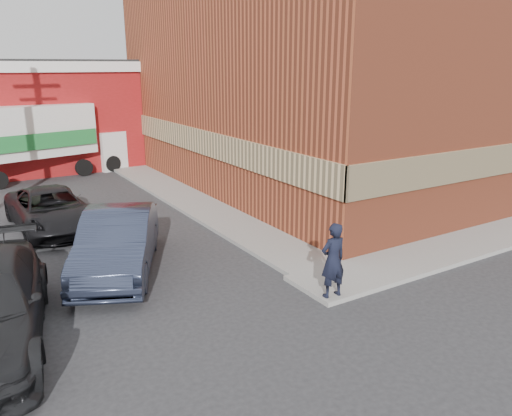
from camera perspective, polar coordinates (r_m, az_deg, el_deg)
ground at (r=13.28m, az=4.93°, el=-7.73°), size 90.00×90.00×0.00m
brick_building at (r=24.50m, az=8.87°, el=14.33°), size 14.25×18.25×9.36m
sidewalk_south at (r=18.02m, az=26.36°, el=-2.72°), size 16.00×1.80×0.12m
sidewalk_west at (r=20.99m, az=-8.41°, el=1.31°), size 1.80×18.00×0.12m
man at (r=11.66m, az=8.79°, el=-5.92°), size 0.67×0.46×1.80m
sedan at (r=13.72m, az=-15.53°, el=-3.78°), size 3.69×5.28×1.65m
suv_a at (r=18.04m, az=-22.38°, el=-0.17°), size 2.53×5.01×1.36m
box_truck at (r=26.38m, az=-22.87°, el=7.61°), size 7.44×3.64×3.53m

